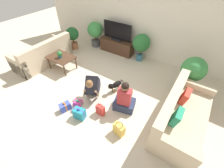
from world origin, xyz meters
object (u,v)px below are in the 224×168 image
object	(u,v)px
gift_box_b	(65,107)
gift_bag_a	(100,110)
potted_plant_back_right	(141,44)
dog	(115,85)
tv	(117,32)
gift_box_a	(78,103)
potted_plant_back_left	(95,31)
gift_bag_b	(119,129)
gift_box_c	(79,113)
tv_console	(117,46)
potted_plant_corner_left	(73,36)
person_sitting	(124,99)
coffee_table	(61,58)
potted_plant_corner_right	(193,70)
sofa_left	(44,55)
person_kneeling	(93,86)
sofa_right	(181,116)
tabletop_plant	(60,54)

from	to	relation	value
gift_box_b	gift_bag_a	bearing A→B (deg)	25.43
potted_plant_back_right	dog	world-z (taller)	potted_plant_back_right
tv	gift_box_a	bearing A→B (deg)	-77.64
potted_plant_back_left	gift_bag_b	world-z (taller)	potted_plant_back_left
gift_box_c	gift_bag_a	xyz separation A→B (m)	(0.36, 0.37, 0.00)
tv_console	tv	xyz separation A→B (m)	(0.00, 0.00, 0.55)
potted_plant_back_right	gift_bag_a	distance (m)	2.87
potted_plant_back_left	gift_box_a	distance (m)	3.40
potted_plant_back_right	potted_plant_corner_left	world-z (taller)	potted_plant_back_right
tv	person_sitting	distance (m)	2.97
potted_plant_back_left	potted_plant_corner_left	world-z (taller)	potted_plant_back_left
coffee_table	gift_bag_b	size ratio (longest dim) A/B	2.73
potted_plant_corner_right	gift_box_c	bearing A→B (deg)	-127.48
sofa_left	gift_box_b	size ratio (longest dim) A/B	6.51
tv_console	gift_box_c	xyz separation A→B (m)	(0.96, -3.23, -0.11)
gift_box_a	gift_bag_a	world-z (taller)	gift_bag_a
potted_plant_back_left	tv	bearing A→B (deg)	2.79
tv	gift_box_c	size ratio (longest dim) A/B	3.44
person_kneeling	gift_box_b	distance (m)	0.88
gift_bag_b	potted_plant_corner_left	bearing A→B (deg)	147.22
sofa_right	tabletop_plant	xyz separation A→B (m)	(-3.93, 0.04, 0.29)
coffee_table	potted_plant_corner_right	distance (m)	4.02
tv_console	tv	world-z (taller)	tv
tv	potted_plant_corner_right	size ratio (longest dim) A/B	1.12
tabletop_plant	sofa_right	bearing A→B (deg)	-0.60
sofa_right	gift_box_b	world-z (taller)	sofa_right
gift_box_a	tabletop_plant	distance (m)	1.87
sofa_left	coffee_table	distance (m)	0.87
tabletop_plant	potted_plant_back_right	bearing A→B (deg)	45.97
potted_plant_back_left	sofa_left	bearing A→B (deg)	-110.32
dog	gift_box_c	size ratio (longest dim) A/B	1.56
potted_plant_back_left	gift_bag_a	distance (m)	3.69
tv	gift_bag_a	xyz separation A→B (m)	(1.32, -2.86, -0.66)
sofa_right	sofa_left	bearing A→B (deg)	90.01
coffee_table	potted_plant_back_left	world-z (taller)	potted_plant_back_left
person_kneeling	gift_bag_b	distance (m)	1.39
potted_plant_back_left	potted_plant_back_right	bearing A→B (deg)	0.00
person_kneeling	tv_console	bearing A→B (deg)	78.77
gift_bag_b	potted_plant_back_right	bearing A→B (deg)	107.65
sofa_right	gift_box_b	xyz separation A→B (m)	(-2.53, -1.16, -0.20)
potted_plant_corner_right	potted_plant_corner_left	world-z (taller)	potted_plant_corner_right
potted_plant_corner_right	person_kneeling	distance (m)	2.75
sofa_right	gift_box_a	size ratio (longest dim) A/B	8.62
tv_console	gift_box_c	distance (m)	3.37
gift_bag_a	potted_plant_corner_right	bearing A→B (deg)	53.78
gift_bag_b	gift_bag_a	bearing A→B (deg)	162.83
tv	potted_plant_corner_left	distance (m)	1.81
person_sitting	gift_box_b	world-z (taller)	person_sitting
potted_plant_back_left	tv_console	bearing A→B (deg)	2.79
potted_plant_corner_left	gift_box_c	size ratio (longest dim) A/B	2.59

